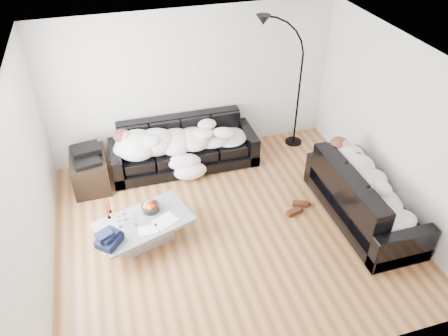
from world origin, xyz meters
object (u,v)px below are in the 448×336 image
object	(u,v)px
sleeper_right	(368,184)
wine_glass_b	(119,222)
wine_glass_c	(135,220)
candle_right	(109,206)
coffee_table	(145,231)
fruit_bowl	(150,206)
shoes	(297,208)
stereo	(86,154)
sofa_right	(365,195)
sleeper_back	(184,136)
floor_lamp	(299,90)
wine_glass_a	(124,215)
sofa_back	(184,146)
candle_left	(108,211)
av_cabinet	(90,171)

from	to	relation	value
sleeper_right	wine_glass_b	distance (m)	3.57
wine_glass_c	candle_right	distance (m)	0.49
wine_glass_b	coffee_table	bearing A→B (deg)	3.35
fruit_bowl	shoes	world-z (taller)	fruit_bowl
fruit_bowl	wine_glass_b	distance (m)	0.50
stereo	candle_right	bearing A→B (deg)	-88.28
sofa_right	coffee_table	size ratio (longest dim) A/B	1.66
sleeper_back	fruit_bowl	xyz separation A→B (m)	(-0.80, -1.41, -0.18)
sleeper_back	candle_right	xyz separation A→B (m)	(-1.36, -1.29, -0.13)
sleeper_right	fruit_bowl	distance (m)	3.16
stereo	shoes	bearing A→B (deg)	-36.95
sleeper_back	sleeper_right	bearing A→B (deg)	-41.53
coffee_table	shoes	size ratio (longest dim) A/B	3.13
sleeper_right	floor_lamp	bearing A→B (deg)	3.50
wine_glass_a	shoes	world-z (taller)	wine_glass_a
sleeper_back	shoes	size ratio (longest dim) A/B	5.16
candle_right	floor_lamp	world-z (taller)	floor_lamp
sleeper_back	coffee_table	world-z (taller)	sleeper_back
sofa_back	sleeper_right	world-z (taller)	sleeper_right
wine_glass_b	stereo	world-z (taller)	stereo
wine_glass_a	candle_left	distance (m)	0.24
coffee_table	stereo	size ratio (longest dim) A/B	2.93
stereo	wine_glass_c	bearing A→B (deg)	-80.19
sofa_right	wine_glass_c	size ratio (longest dim) A/B	11.82
sofa_back	wine_glass_b	size ratio (longest dim) A/B	14.03
candle_right	sleeper_right	bearing A→B (deg)	-11.47
coffee_table	fruit_bowl	distance (m)	0.36
candle_left	fruit_bowl	bearing A→B (deg)	-0.59
sofa_back	sofa_right	distance (m)	3.09
sofa_right	wine_glass_a	bearing A→B (deg)	81.42
sleeper_right	fruit_bowl	world-z (taller)	sleeper_right
sofa_right	fruit_bowl	world-z (taller)	sofa_right
wine_glass_c	av_cabinet	bearing A→B (deg)	109.47
candle_left	candle_right	distance (m)	0.12
wine_glass_a	stereo	xyz separation A→B (m)	(-0.43, 1.44, 0.17)
sleeper_back	coffee_table	xyz separation A→B (m)	(-0.93, -1.60, -0.44)
fruit_bowl	wine_glass_c	distance (m)	0.35
av_cabinet	floor_lamp	distance (m)	3.85
sleeper_right	candle_left	size ratio (longest dim) A/B	6.97
wine_glass_b	wine_glass_a	bearing A→B (deg)	55.29
candle_left	wine_glass_b	bearing A→B (deg)	-58.27
fruit_bowl	wine_glass_b	size ratio (longest dim) A/B	1.43
sofa_right	wine_glass_c	world-z (taller)	sofa_right
sleeper_back	coffee_table	bearing A→B (deg)	-120.08
sofa_back	shoes	distance (m)	2.22
wine_glass_c	candle_left	bearing A→B (deg)	143.58
wine_glass_a	candle_left	bearing A→B (deg)	154.55
shoes	av_cabinet	xyz separation A→B (m)	(-3.02, 1.56, 0.24)
sleeper_back	candle_left	xyz separation A→B (m)	(-1.39, -1.40, -0.13)
sleeper_back	stereo	size ratio (longest dim) A/B	4.83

